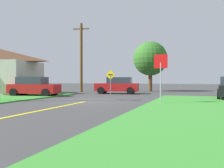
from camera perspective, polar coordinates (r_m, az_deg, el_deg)
ground_plane at (r=18.02m, az=-4.56°, el=-3.56°), size 120.00×120.00×0.00m
lane_stripe_center at (r=11.14m, az=-20.96°, el=-6.54°), size 0.20×14.00×0.01m
stop_sign at (r=16.04m, az=10.37°, el=3.25°), size 0.81×0.15×2.91m
parked_car_near_building at (r=23.36m, az=-16.37°, el=-0.55°), size 4.33×2.40×1.62m
car_approaching_junction at (r=26.16m, az=1.19°, el=-0.33°), size 4.37×2.31×1.62m
utility_pole_mid at (r=29.50m, az=-6.60°, el=5.78°), size 1.80×0.38×7.51m
direction_sign at (r=24.52m, az=-0.31°, el=1.01°), size 0.91×0.08×2.29m
pine_tree_center at (r=32.03m, az=8.19°, el=5.37°), size 4.04×4.04×5.88m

